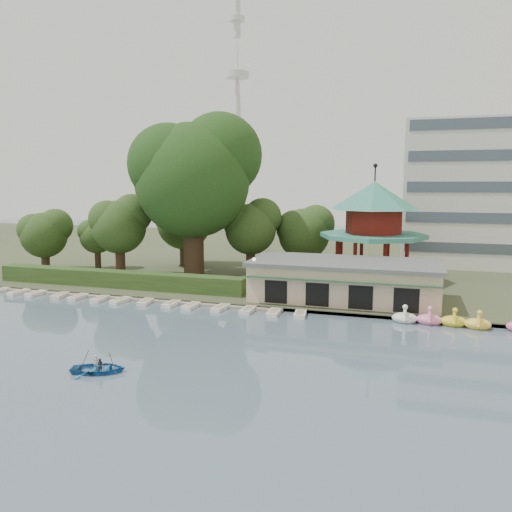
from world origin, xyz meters
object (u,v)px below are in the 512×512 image
at_px(dock, 125,298).
at_px(rowboat_with_passengers, 98,365).
at_px(big_tree, 194,172).
at_px(pavilion, 373,222).
at_px(boathouse, 344,280).

xyz_separation_m(dock, rowboat_with_passengers, (9.31, -18.33, 0.38)).
relative_size(big_tree, rowboat_with_passengers, 3.54).
bearing_deg(dock, big_tree, 73.88).
relative_size(dock, pavilion, 2.52).
bearing_deg(boathouse, dock, -167.76).
distance_m(big_tree, rowboat_with_passengers, 32.56).
bearing_deg(pavilion, rowboat_with_passengers, -113.91).
height_order(boathouse, rowboat_with_passengers, boathouse).
xyz_separation_m(dock, pavilion, (24.00, 14.80, 7.36)).
bearing_deg(pavilion, dock, -148.34).
distance_m(boathouse, pavilion, 11.43).
xyz_separation_m(boathouse, big_tree, (-18.81, 6.25, 10.82)).
bearing_deg(big_tree, pavilion, 10.29).
relative_size(dock, big_tree, 1.70).
bearing_deg(boathouse, big_tree, 161.63).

